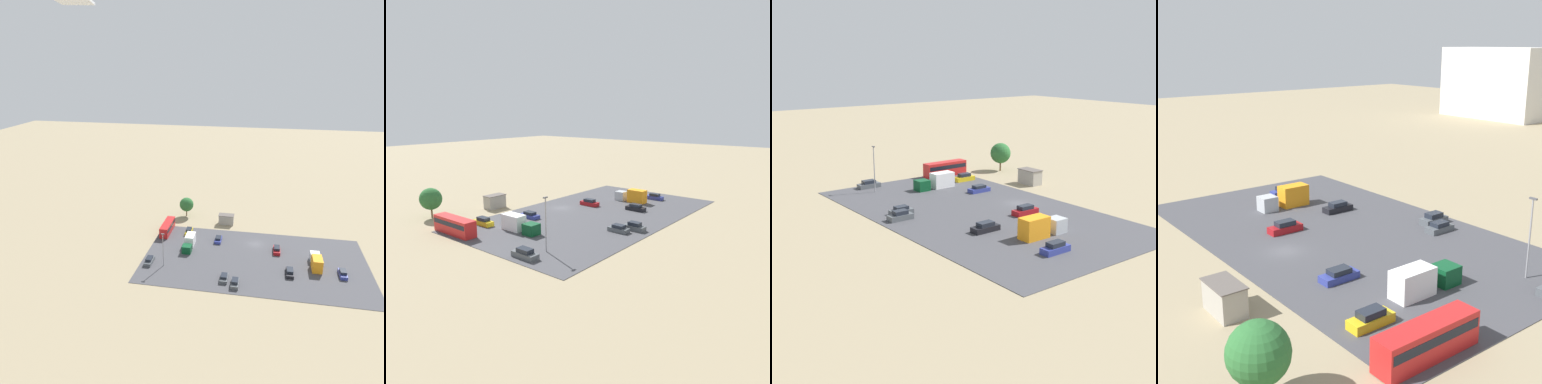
# 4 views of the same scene
# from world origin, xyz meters

# --- Properties ---
(ground_plane) EXTENTS (400.00, 400.00, 0.00)m
(ground_plane) POSITION_xyz_m (0.00, 0.00, 0.00)
(ground_plane) COLOR gray
(parking_lot_surface) EXTENTS (59.82, 34.09, 0.08)m
(parking_lot_surface) POSITION_xyz_m (0.00, 9.46, 0.04)
(parking_lot_surface) COLOR #424247
(parking_lot_surface) RESTS_ON ground
(shed_building) EXTENTS (5.04, 2.86, 3.22)m
(shed_building) POSITION_xyz_m (10.03, -12.91, 1.62)
(shed_building) COLOR #9E998E
(shed_building) RESTS_ON ground
(bus) EXTENTS (2.60, 10.34, 3.19)m
(bus) POSITION_xyz_m (27.59, -3.04, 1.80)
(bus) COLOR red
(bus) RESTS_ON ground
(parked_car_0) EXTENTS (1.86, 4.79, 1.63)m
(parked_car_0) POSITION_xyz_m (-6.09, 3.72, 0.76)
(parked_car_0) COLOR maroon
(parked_car_0) RESTS_ON ground
(parked_car_1) EXTENTS (1.82, 4.29, 1.65)m
(parked_car_1) POSITION_xyz_m (4.16, 22.64, 0.77)
(parked_car_1) COLOR #4C5156
(parked_car_1) RESTS_ON ground
(parked_car_2) EXTENTS (1.88, 4.50, 1.41)m
(parked_car_2) POSITION_xyz_m (11.02, 0.26, 0.67)
(parked_car_2) COLOR navy
(parked_car_2) RESTS_ON ground
(parked_car_3) EXTENTS (1.86, 4.68, 1.54)m
(parked_car_3) POSITION_xyz_m (-9.11, 15.12, 0.72)
(parked_car_3) COLOR black
(parked_car_3) RESTS_ON ground
(parked_car_4) EXTENTS (1.76, 4.48, 1.61)m
(parked_car_4) POSITION_xyz_m (-22.21, 13.25, 0.75)
(parked_car_4) COLOR navy
(parked_car_4) RESTS_ON ground
(parked_car_5) EXTENTS (1.80, 4.64, 1.66)m
(parked_car_5) POSITION_xyz_m (20.73, -3.36, 0.77)
(parked_car_5) COLOR gold
(parked_car_5) RESTS_ON ground
(parked_car_6) EXTENTS (1.85, 4.12, 1.43)m
(parked_car_6) POSITION_xyz_m (7.02, 20.76, 0.68)
(parked_car_6) COLOR #4C5156
(parked_car_6) RESTS_ON ground
(parked_car_7) EXTENTS (1.86, 4.67, 1.61)m
(parked_car_7) POSITION_xyz_m (27.60, 16.36, 0.75)
(parked_car_7) COLOR #4C5156
(parked_car_7) RESTS_ON ground
(parked_truck_0) EXTENTS (2.53, 8.64, 3.11)m
(parked_truck_0) POSITION_xyz_m (18.87, 5.25, 1.50)
(parked_truck_0) COLOR #0C4723
(parked_truck_0) RESTS_ON ground
(parked_truck_1) EXTENTS (2.49, 8.26, 3.34)m
(parked_truck_1) POSITION_xyz_m (-16.07, 10.05, 1.61)
(parked_truck_1) COLOR #ADB2B7
(parked_truck_1) RESTS_ON ground
(tree_near_shed) EXTENTS (4.82, 4.82, 6.68)m
(tree_near_shed) POSITION_xyz_m (24.30, -16.88, 4.26)
(tree_near_shed) COLOR brown
(tree_near_shed) RESTS_ON ground
(light_pole_lot_centre) EXTENTS (0.90, 0.28, 9.37)m
(light_pole_lot_centre) POSITION_xyz_m (23.48, 17.10, 5.20)
(light_pole_lot_centre) COLOR gray
(light_pole_lot_centre) RESTS_ON ground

